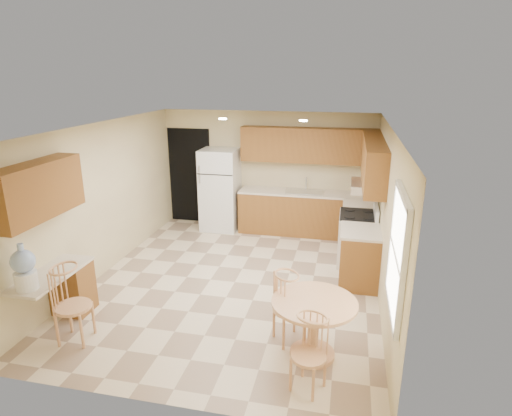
% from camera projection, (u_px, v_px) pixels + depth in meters
% --- Properties ---
extents(floor, '(5.50, 5.50, 0.00)m').
position_uv_depth(floor, '(235.00, 282.00, 6.95)').
color(floor, beige).
rests_on(floor, ground).
extents(ceiling, '(4.50, 5.50, 0.02)m').
position_uv_depth(ceiling, '(232.00, 127.00, 6.19)').
color(ceiling, white).
rests_on(ceiling, wall_back).
extents(wall_back, '(4.50, 0.02, 2.50)m').
position_uv_depth(wall_back, '(267.00, 171.00, 9.13)').
color(wall_back, beige).
rests_on(wall_back, floor).
extents(wall_front, '(4.50, 0.02, 2.50)m').
position_uv_depth(wall_front, '(157.00, 296.00, 4.01)').
color(wall_front, beige).
rests_on(wall_front, floor).
extents(wall_left, '(0.02, 5.50, 2.50)m').
position_uv_depth(wall_left, '(101.00, 200.00, 7.02)').
color(wall_left, beige).
rests_on(wall_left, floor).
extents(wall_right, '(0.02, 5.50, 2.50)m').
position_uv_depth(wall_right, '(385.00, 219.00, 6.11)').
color(wall_right, beige).
rests_on(wall_right, floor).
extents(doorway, '(0.90, 0.02, 2.10)m').
position_uv_depth(doorway, '(190.00, 176.00, 9.53)').
color(doorway, black).
rests_on(doorway, floor).
extents(base_cab_back, '(2.75, 0.60, 0.87)m').
position_uv_depth(base_cab_back, '(305.00, 214.00, 8.92)').
color(base_cab_back, brown).
rests_on(base_cab_back, floor).
extents(counter_back, '(2.75, 0.63, 0.04)m').
position_uv_depth(counter_back, '(306.00, 193.00, 8.78)').
color(counter_back, beige).
rests_on(counter_back, base_cab_back).
extents(base_cab_right_a, '(0.60, 0.59, 0.87)m').
position_uv_depth(base_cab_right_a, '(358.00, 227.00, 8.15)').
color(base_cab_right_a, brown).
rests_on(base_cab_right_a, floor).
extents(counter_right_a, '(0.63, 0.59, 0.04)m').
position_uv_depth(counter_right_a, '(360.00, 204.00, 8.01)').
color(counter_right_a, beige).
rests_on(counter_right_a, base_cab_right_a).
extents(base_cab_right_b, '(0.60, 0.80, 0.87)m').
position_uv_depth(base_cab_right_b, '(359.00, 258.00, 6.79)').
color(base_cab_right_b, brown).
rests_on(base_cab_right_b, floor).
extents(counter_right_b, '(0.63, 0.80, 0.04)m').
position_uv_depth(counter_right_b, '(361.00, 231.00, 6.65)').
color(counter_right_b, beige).
rests_on(counter_right_b, base_cab_right_b).
extents(upper_cab_back, '(2.75, 0.33, 0.70)m').
position_uv_depth(upper_cab_back, '(308.00, 145.00, 8.61)').
color(upper_cab_back, brown).
rests_on(upper_cab_back, wall_back).
extents(upper_cab_right, '(0.33, 2.42, 0.70)m').
position_uv_depth(upper_cab_right, '(373.00, 161.00, 7.09)').
color(upper_cab_right, brown).
rests_on(upper_cab_right, wall_right).
extents(upper_cab_left, '(0.33, 1.40, 0.70)m').
position_uv_depth(upper_cab_left, '(37.00, 191.00, 5.32)').
color(upper_cab_left, brown).
rests_on(upper_cab_left, wall_left).
extents(sink, '(0.78, 0.44, 0.01)m').
position_uv_depth(sink, '(305.00, 192.00, 8.78)').
color(sink, silver).
rests_on(sink, counter_back).
extents(range_hood, '(0.50, 0.76, 0.14)m').
position_uv_depth(range_hood, '(366.00, 186.00, 7.21)').
color(range_hood, silver).
rests_on(range_hood, upper_cab_right).
extents(desk_pedestal, '(0.48, 0.42, 0.72)m').
position_uv_depth(desk_pedestal, '(73.00, 288.00, 6.01)').
color(desk_pedestal, brown).
rests_on(desk_pedestal, floor).
extents(desk_top, '(0.50, 1.20, 0.04)m').
position_uv_depth(desk_top, '(51.00, 275.00, 5.54)').
color(desk_top, beige).
rests_on(desk_top, desk_pedestal).
extents(window, '(0.06, 1.12, 1.30)m').
position_uv_depth(window, '(398.00, 254.00, 4.32)').
color(window, white).
rests_on(window, wall_right).
extents(can_light_a, '(0.14, 0.14, 0.02)m').
position_uv_depth(can_light_a, '(223.00, 119.00, 7.41)').
color(can_light_a, white).
rests_on(can_light_a, ceiling).
extents(can_light_b, '(0.14, 0.14, 0.02)m').
position_uv_depth(can_light_b, '(303.00, 121.00, 7.13)').
color(can_light_b, white).
rests_on(can_light_b, ceiling).
extents(refrigerator, '(0.76, 0.74, 1.73)m').
position_uv_depth(refrigerator, '(220.00, 190.00, 9.11)').
color(refrigerator, white).
rests_on(refrigerator, floor).
extents(stove, '(0.65, 0.76, 1.09)m').
position_uv_depth(stove, '(357.00, 238.00, 7.51)').
color(stove, white).
rests_on(stove, floor).
extents(dining_table, '(1.00, 1.00, 0.74)m').
position_uv_depth(dining_table, '(314.00, 321.00, 5.00)').
color(dining_table, tan).
rests_on(dining_table, floor).
extents(chair_table_a, '(0.41, 0.52, 0.93)m').
position_uv_depth(chair_table_a, '(289.00, 304.00, 5.19)').
color(chair_table_a, tan).
rests_on(chair_table_a, floor).
extents(chair_table_b, '(0.38, 0.42, 0.85)m').
position_uv_depth(chair_table_b, '(308.00, 352.00, 4.38)').
color(chair_table_b, tan).
rests_on(chair_table_b, floor).
extents(chair_desk, '(0.44, 0.57, 1.00)m').
position_uv_depth(chair_desk, '(67.00, 301.00, 5.18)').
color(chair_desk, tan).
rests_on(chair_desk, floor).
extents(water_crock, '(0.28, 0.28, 0.58)m').
position_uv_depth(water_crock, '(24.00, 269.00, 5.06)').
color(water_crock, white).
rests_on(water_crock, desk_top).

